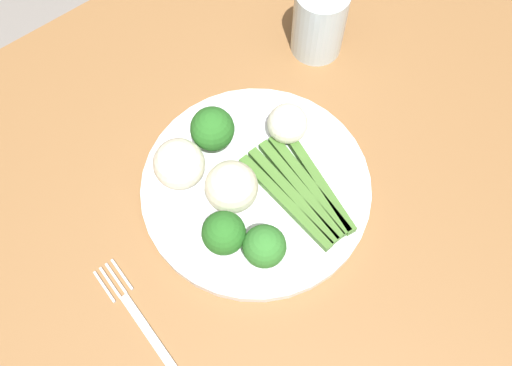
{
  "coord_description": "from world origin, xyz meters",
  "views": [
    {
      "loc": [
        -0.13,
        -0.17,
        1.39
      ],
      "look_at": [
        0.05,
        0.06,
        0.77
      ],
      "focal_mm": 38.86,
      "sensor_mm": 36.0,
      "label": 1
    }
  ],
  "objects_px": {
    "asparagus_bundle": "(301,190)",
    "cauliflower_edge": "(288,124)",
    "plate": "(256,187)",
    "water_glass": "(319,21)",
    "broccoli_front": "(267,245)",
    "cauliflower_mid": "(179,164)",
    "fork": "(140,320)",
    "broccoli_back": "(212,129)",
    "dining_table": "(253,269)",
    "broccoli_back_right": "(224,233)",
    "cauliflower_front_left": "(231,187)"
  },
  "relations": [
    {
      "from": "broccoli_back_right",
      "to": "cauliflower_edge",
      "type": "distance_m",
      "value": 0.17
    },
    {
      "from": "cauliflower_mid",
      "to": "fork",
      "type": "distance_m",
      "value": 0.18
    },
    {
      "from": "broccoli_back",
      "to": "water_glass",
      "type": "height_order",
      "value": "water_glass"
    },
    {
      "from": "broccoli_front",
      "to": "asparagus_bundle",
      "type": "bearing_deg",
      "value": 24.08
    },
    {
      "from": "asparagus_bundle",
      "to": "broccoli_front",
      "type": "distance_m",
      "value": 0.09
    },
    {
      "from": "dining_table",
      "to": "fork",
      "type": "relative_size",
      "value": 9.07
    },
    {
      "from": "cauliflower_mid",
      "to": "cauliflower_front_left",
      "type": "xyz_separation_m",
      "value": [
        0.03,
        -0.06,
        0.0
      ]
    },
    {
      "from": "broccoli_back",
      "to": "cauliflower_edge",
      "type": "height_order",
      "value": "broccoli_back"
    },
    {
      "from": "broccoli_front",
      "to": "water_glass",
      "type": "distance_m",
      "value": 0.32
    },
    {
      "from": "broccoli_back_right",
      "to": "broccoli_front",
      "type": "bearing_deg",
      "value": -53.14
    },
    {
      "from": "cauliflower_edge",
      "to": "fork",
      "type": "relative_size",
      "value": 0.31
    },
    {
      "from": "dining_table",
      "to": "broccoli_front",
      "type": "distance_m",
      "value": 0.15
    },
    {
      "from": "broccoli_back",
      "to": "cauliflower_edge",
      "type": "xyz_separation_m",
      "value": [
        0.08,
        -0.04,
        -0.01
      ]
    },
    {
      "from": "plate",
      "to": "water_glass",
      "type": "xyz_separation_m",
      "value": [
        0.21,
        0.13,
        0.04
      ]
    },
    {
      "from": "asparagus_bundle",
      "to": "cauliflower_edge",
      "type": "bearing_deg",
      "value": -25.55
    },
    {
      "from": "cauliflower_edge",
      "to": "water_glass",
      "type": "relative_size",
      "value": 0.49
    },
    {
      "from": "cauliflower_edge",
      "to": "water_glass",
      "type": "distance_m",
      "value": 0.16
    },
    {
      "from": "broccoli_back",
      "to": "water_glass",
      "type": "relative_size",
      "value": 0.64
    },
    {
      "from": "fork",
      "to": "dining_table",
      "type": "bearing_deg",
      "value": -93.34
    },
    {
      "from": "cauliflower_front_left",
      "to": "broccoli_front",
      "type": "bearing_deg",
      "value": -98.22
    },
    {
      "from": "broccoli_back",
      "to": "broccoli_front",
      "type": "bearing_deg",
      "value": -103.85
    },
    {
      "from": "broccoli_front",
      "to": "plate",
      "type": "bearing_deg",
      "value": 59.85
    },
    {
      "from": "broccoli_back",
      "to": "cauliflower_front_left",
      "type": "relative_size",
      "value": 1.05
    },
    {
      "from": "dining_table",
      "to": "plate",
      "type": "relative_size",
      "value": 5.26
    },
    {
      "from": "dining_table",
      "to": "water_glass",
      "type": "height_order",
      "value": "water_glass"
    },
    {
      "from": "cauliflower_edge",
      "to": "cauliflower_front_left",
      "type": "height_order",
      "value": "cauliflower_front_left"
    },
    {
      "from": "cauliflower_edge",
      "to": "water_glass",
      "type": "bearing_deg",
      "value": 35.47
    },
    {
      "from": "water_glass",
      "to": "asparagus_bundle",
      "type": "bearing_deg",
      "value": -135.34
    },
    {
      "from": "plate",
      "to": "fork",
      "type": "height_order",
      "value": "plate"
    },
    {
      "from": "broccoli_front",
      "to": "cauliflower_mid",
      "type": "xyz_separation_m",
      "value": [
        -0.02,
        0.14,
        -0.0
      ]
    },
    {
      "from": "asparagus_bundle",
      "to": "broccoli_back_right",
      "type": "distance_m",
      "value": 0.12
    },
    {
      "from": "plate",
      "to": "cauliflower_front_left",
      "type": "xyz_separation_m",
      "value": [
        -0.03,
        0.0,
        0.04
      ]
    },
    {
      "from": "plate",
      "to": "cauliflower_edge",
      "type": "relative_size",
      "value": 5.57
    },
    {
      "from": "plate",
      "to": "cauliflower_mid",
      "type": "bearing_deg",
      "value": 134.26
    },
    {
      "from": "fork",
      "to": "water_glass",
      "type": "xyz_separation_m",
      "value": [
        0.41,
        0.17,
        0.05
      ]
    },
    {
      "from": "cauliflower_edge",
      "to": "plate",
      "type": "bearing_deg",
      "value": -156.48
    },
    {
      "from": "broccoli_back_right",
      "to": "water_glass",
      "type": "xyz_separation_m",
      "value": [
        0.28,
        0.16,
        0.0
      ]
    },
    {
      "from": "dining_table",
      "to": "broccoli_back_right",
      "type": "relative_size",
      "value": 24.26
    },
    {
      "from": "broccoli_back",
      "to": "water_glass",
      "type": "bearing_deg",
      "value": 12.84
    },
    {
      "from": "broccoli_back",
      "to": "cauliflower_mid",
      "type": "xyz_separation_m",
      "value": [
        -0.06,
        -0.01,
        -0.01
      ]
    },
    {
      "from": "cauliflower_mid",
      "to": "dining_table",
      "type": "bearing_deg",
      "value": -82.6
    },
    {
      "from": "plate",
      "to": "broccoli_back_right",
      "type": "height_order",
      "value": "broccoli_back_right"
    },
    {
      "from": "asparagus_bundle",
      "to": "fork",
      "type": "xyz_separation_m",
      "value": [
        -0.24,
        -0.01,
        -0.02
      ]
    },
    {
      "from": "dining_table",
      "to": "broccoli_back_right",
      "type": "xyz_separation_m",
      "value": [
        -0.03,
        0.02,
        0.15
      ]
    },
    {
      "from": "plate",
      "to": "water_glass",
      "type": "height_order",
      "value": "water_glass"
    },
    {
      "from": "plate",
      "to": "cauliflower_mid",
      "type": "distance_m",
      "value": 0.1
    },
    {
      "from": "broccoli_front",
      "to": "cauliflower_front_left",
      "type": "xyz_separation_m",
      "value": [
        0.01,
        0.08,
        -0.0
      ]
    },
    {
      "from": "broccoli_back",
      "to": "broccoli_back_right",
      "type": "height_order",
      "value": "broccoli_back"
    },
    {
      "from": "cauliflower_front_left",
      "to": "dining_table",
      "type": "bearing_deg",
      "value": -104.28
    },
    {
      "from": "cauliflower_front_left",
      "to": "water_glass",
      "type": "relative_size",
      "value": 0.61
    }
  ]
}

